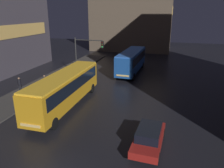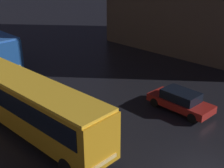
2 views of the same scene
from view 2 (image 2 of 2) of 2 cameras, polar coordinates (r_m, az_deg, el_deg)
The scene contains 2 objects.
bus_near at distance 18.12m, azimuth -14.44°, elevation -3.45°, with size 2.41×11.40×3.28m.
car_taxi at distance 21.29m, azimuth 12.40°, elevation -2.97°, with size 2.02×4.48×1.41m.
Camera 2 is at (-11.59, -4.68, 9.94)m, focal length 50.00 mm.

